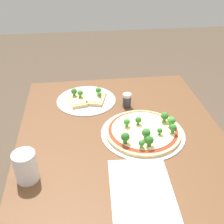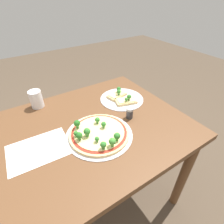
{
  "view_description": "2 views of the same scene",
  "coord_description": "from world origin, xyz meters",
  "px_view_note": "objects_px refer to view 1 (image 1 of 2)",
  "views": [
    {
      "loc": [
        0.91,
        -0.16,
        1.48
      ],
      "look_at": [
        -0.19,
        -0.02,
        0.77
      ],
      "focal_mm": 45.0,
      "sensor_mm": 36.0,
      "label": 1
    },
    {
      "loc": [
        0.28,
        0.7,
        1.4
      ],
      "look_at": [
        -0.19,
        -0.02,
        0.77
      ],
      "focal_mm": 28.0,
      "sensor_mm": 36.0,
      "label": 2
    }
  ],
  "objects_px": {
    "dining_table": "(122,158)",
    "condiment_shaker": "(127,100)",
    "pizza_tray_slice": "(87,99)",
    "drinking_cup": "(26,167)",
    "pizza_tray_whole": "(144,131)"
  },
  "relations": [
    {
      "from": "drinking_cup",
      "to": "pizza_tray_whole",
      "type": "bearing_deg",
      "value": 113.72
    },
    {
      "from": "pizza_tray_whole",
      "to": "drinking_cup",
      "type": "height_order",
      "value": "drinking_cup"
    },
    {
      "from": "pizza_tray_whole",
      "to": "drinking_cup",
      "type": "bearing_deg",
      "value": -66.28
    },
    {
      "from": "pizza_tray_slice",
      "to": "drinking_cup",
      "type": "distance_m",
      "value": 0.57
    },
    {
      "from": "dining_table",
      "to": "pizza_tray_whole",
      "type": "height_order",
      "value": "pizza_tray_whole"
    },
    {
      "from": "dining_table",
      "to": "pizza_tray_slice",
      "type": "height_order",
      "value": "pizza_tray_slice"
    },
    {
      "from": "dining_table",
      "to": "condiment_shaker",
      "type": "height_order",
      "value": "condiment_shaker"
    },
    {
      "from": "pizza_tray_slice",
      "to": "condiment_shaker",
      "type": "xyz_separation_m",
      "value": [
        0.08,
        0.19,
        0.02
      ]
    },
    {
      "from": "pizza_tray_slice",
      "to": "drinking_cup",
      "type": "height_order",
      "value": "drinking_cup"
    },
    {
      "from": "pizza_tray_slice",
      "to": "dining_table",
      "type": "bearing_deg",
      "value": 21.5
    },
    {
      "from": "pizza_tray_slice",
      "to": "drinking_cup",
      "type": "bearing_deg",
      "value": -24.15
    },
    {
      "from": "condiment_shaker",
      "to": "pizza_tray_whole",
      "type": "bearing_deg",
      "value": 8.27
    },
    {
      "from": "pizza_tray_slice",
      "to": "condiment_shaker",
      "type": "relative_size",
      "value": 4.26
    },
    {
      "from": "pizza_tray_whole",
      "to": "dining_table",
      "type": "bearing_deg",
      "value": -74.26
    },
    {
      "from": "pizza_tray_slice",
      "to": "pizza_tray_whole",
      "type": "bearing_deg",
      "value": 35.99
    }
  ]
}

